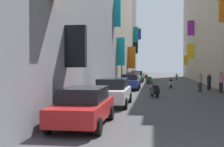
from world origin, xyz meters
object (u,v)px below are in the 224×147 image
object	(u,v)px
scooter_silver	(171,83)
scooter_blue	(146,77)
pedestrian_near_left	(209,82)
parked_car_green	(137,76)
parked_car_black	(137,75)
parked_car_white	(113,91)
scooter_orange	(143,76)
parked_car_blue	(130,81)
scooter_green	(149,80)
scooter_white	(177,77)
parked_car_red	(84,106)
traffic_light_far_corner	(122,58)
parked_car_grey	(133,78)
scooter_black	(155,91)
pedestrian_near_right	(221,82)
pedestrian_crossing	(200,82)

from	to	relation	value
scooter_silver	scooter_blue	xyz separation A→B (m)	(-2.95, 17.33, -0.00)
scooter_silver	pedestrian_near_left	xyz separation A→B (m)	(3.37, -2.46, 0.30)
parked_car_green	parked_car_black	size ratio (longest dim) A/B	1.12
parked_car_black	parked_car_white	bearing A→B (deg)	-89.31
parked_car_white	scooter_orange	distance (m)	39.11
scooter_silver	scooter_blue	bearing A→B (deg)	99.67
parked_car_black	pedestrian_near_left	size ratio (longest dim) A/B	2.60
scooter_orange	scooter_silver	xyz separation A→B (m)	(3.69, -24.78, 0.00)
parked_car_blue	scooter_green	size ratio (longest dim) A/B	2.24
scooter_orange	scooter_white	bearing A→B (deg)	-42.86
parked_car_red	traffic_light_far_corner	bearing A→B (deg)	92.22
parked_car_grey	scooter_black	world-z (taller)	parked_car_grey
parked_car_blue	pedestrian_near_left	world-z (taller)	pedestrian_near_left
scooter_white	parked_car_green	bearing A→B (deg)	-125.75
scooter_silver	scooter_black	size ratio (longest dim) A/B	1.11
parked_car_blue	scooter_blue	bearing A→B (deg)	87.09
parked_car_blue	scooter_green	bearing A→B (deg)	80.13
scooter_black	pedestrian_near_left	xyz separation A→B (m)	(5.04, 6.96, 0.30)
parked_car_green	pedestrian_near_left	world-z (taller)	pedestrian_near_left
scooter_orange	traffic_light_far_corner	xyz separation A→B (m)	(-1.45, -24.11, 2.66)
parked_car_red	parked_car_black	bearing A→B (deg)	90.19
parked_car_green	pedestrian_near_right	distance (m)	17.95
parked_car_white	pedestrian_near_left	world-z (taller)	pedestrian_near_left
parked_car_green	scooter_green	distance (m)	4.59
scooter_green	pedestrian_near_right	world-z (taller)	pedestrian_near_right
parked_car_green	scooter_blue	distance (m)	6.45
scooter_green	pedestrian_near_left	world-z (taller)	pedestrian_near_left
parked_car_green	scooter_blue	size ratio (longest dim) A/B	2.53
scooter_black	pedestrian_near_right	distance (m)	7.03
parked_car_green	pedestrian_crossing	size ratio (longest dim) A/B	2.58
scooter_white	pedestrian_crossing	distance (m)	24.05
scooter_blue	scooter_green	size ratio (longest dim) A/B	0.94
scooter_green	pedestrian_near_right	distance (m)	13.39
scooter_blue	scooter_green	bearing A→B (deg)	-86.51
scooter_orange	scooter_silver	world-z (taller)	same
parked_car_blue	parked_car_red	bearing A→B (deg)	-91.15
parked_car_red	scooter_blue	xyz separation A→B (m)	(1.37, 37.62, -0.30)
parked_car_white	traffic_light_far_corner	world-z (taller)	traffic_light_far_corner
parked_car_white	pedestrian_near_right	xyz separation A→B (m)	(7.92, 9.23, 0.10)
pedestrian_crossing	parked_car_green	bearing A→B (deg)	112.08
parked_car_black	scooter_green	distance (m)	12.26
traffic_light_far_corner	parked_car_black	bearing A→B (deg)	87.84
parked_car_blue	parked_car_grey	size ratio (longest dim) A/B	0.95
parked_car_blue	parked_car_black	world-z (taller)	parked_car_blue
parked_car_green	scooter_white	size ratio (longest dim) A/B	2.35
pedestrian_near_left	scooter_green	bearing A→B (deg)	121.60
parked_car_blue	parked_car_red	xyz separation A→B (m)	(-0.35, -17.48, -0.01)
parked_car_blue	scooter_black	world-z (taller)	parked_car_blue
parked_car_green	scooter_blue	bearing A→B (deg)	79.86
scooter_black	pedestrian_crossing	xyz separation A→B (m)	(3.89, 4.85, 0.40)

